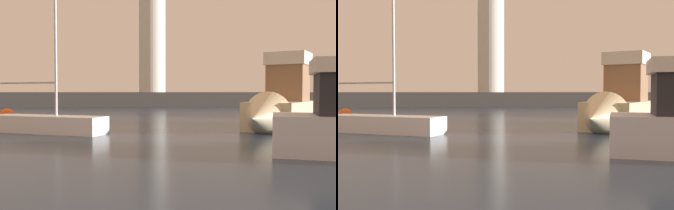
% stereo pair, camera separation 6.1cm
% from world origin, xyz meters
% --- Properties ---
extents(ground_plane, '(220.00, 220.00, 0.00)m').
position_xyz_m(ground_plane, '(0.00, 25.37, 0.00)').
color(ground_plane, '#2D3D51').
extents(breakwater, '(87.30, 5.35, 1.92)m').
position_xyz_m(breakwater, '(0.00, 50.74, 0.96)').
color(breakwater, '#423F3D').
rests_on(breakwater, ground_plane).
extents(lighthouse, '(3.64, 3.64, 18.57)m').
position_xyz_m(lighthouse, '(1.70, 50.74, 10.71)').
color(lighthouse, silver).
rests_on(lighthouse, breakwater).
extents(motorboat_3, '(7.05, 8.09, 4.55)m').
position_xyz_m(motorboat_3, '(6.14, 16.99, 1.22)').
color(motorboat_3, beige).
rests_on(motorboat_3, ground_plane).
extents(sailboat_moored, '(6.07, 4.03, 9.59)m').
position_xyz_m(sailboat_moored, '(-5.68, 16.45, 0.50)').
color(sailboat_moored, white).
rests_on(sailboat_moored, ground_plane).
extents(mooring_buoy, '(0.92, 0.92, 0.92)m').
position_xyz_m(mooring_buoy, '(-9.36, 22.79, 0.46)').
color(mooring_buoy, '#EA5919').
rests_on(mooring_buoy, ground_plane).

